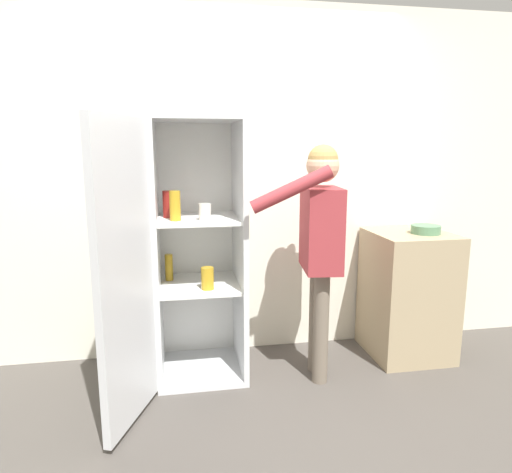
{
  "coord_description": "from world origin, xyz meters",
  "views": [
    {
      "loc": [
        -0.38,
        -2.37,
        1.54
      ],
      "look_at": [
        0.16,
        0.63,
        0.95
      ],
      "focal_mm": 32.0,
      "sensor_mm": 36.0,
      "label": 1
    }
  ],
  "objects": [
    {
      "name": "counter",
      "position": [
        1.31,
        0.64,
        0.47
      ],
      "size": [
        0.56,
        0.58,
        0.93
      ],
      "color": "tan",
      "rests_on": "ground_plane"
    },
    {
      "name": "bowl",
      "position": [
        1.39,
        0.59,
        0.96
      ],
      "size": [
        0.21,
        0.21,
        0.06
      ],
      "color": "#517F5B",
      "rests_on": "counter"
    },
    {
      "name": "wall_back",
      "position": [
        0.0,
        0.98,
        1.27
      ],
      "size": [
        7.0,
        0.06,
        2.55
      ],
      "color": "silver",
      "rests_on": "ground_plane"
    },
    {
      "name": "refrigerator",
      "position": [
        -0.33,
        0.55,
        0.87
      ],
      "size": [
        0.84,
        1.14,
        1.74
      ],
      "color": "silver",
      "rests_on": "ground_plane"
    },
    {
      "name": "person",
      "position": [
        0.54,
        0.42,
        1.0
      ],
      "size": [
        0.64,
        0.53,
        1.56
      ],
      "color": "#726656",
      "rests_on": "ground_plane"
    },
    {
      "name": "ground_plane",
      "position": [
        0.0,
        0.0,
        0.0
      ],
      "size": [
        12.0,
        12.0,
        0.0
      ],
      "primitive_type": "plane",
      "color": "#4C4742"
    }
  ]
}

